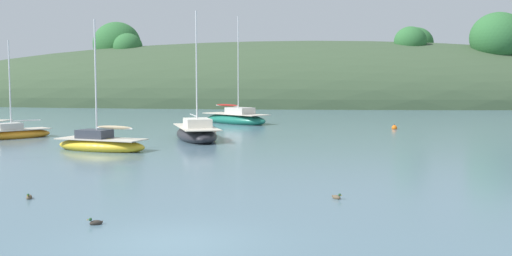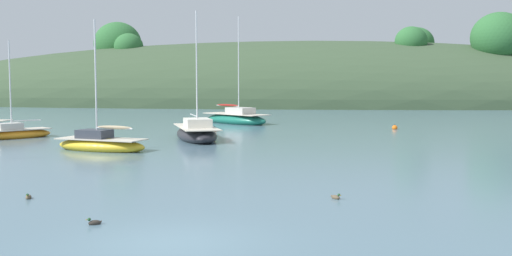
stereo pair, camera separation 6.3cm
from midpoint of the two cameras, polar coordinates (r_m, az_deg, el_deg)
ground_plane at (r=14.44m, az=-8.44°, el=-11.08°), size 400.00×400.00×0.00m
far_shoreline_hill at (r=99.41m, az=3.89°, el=2.37°), size 150.00×36.00×25.27m
sailboat_navy_dinghy at (r=39.21m, az=-5.94°, el=-0.52°), size 4.91×7.74×8.83m
sailboat_black_sloop at (r=34.06m, az=-15.10°, el=-1.54°), size 5.93×3.30×7.60m
sailboat_grey_yawl at (r=54.27m, az=-2.02°, el=0.93°), size 7.48×6.94×10.19m
sailboat_red_portside at (r=43.40m, az=-22.73°, el=-0.50°), size 4.46×4.97×6.89m
mooring_buoy_inner at (r=45.61m, az=-4.18°, el=-0.19°), size 0.44×0.44×0.54m
mooring_buoy_outer at (r=48.94m, az=13.43°, el=0.02°), size 0.44×0.44×0.54m
duck_lone_right at (r=19.57m, az=7.84°, el=-6.77°), size 0.37×0.37×0.24m
duck_lone_left at (r=20.83m, az=-21.52°, el=-6.36°), size 0.26×0.42×0.24m
duck_straggler at (r=16.57m, az=-15.62°, el=-8.97°), size 0.41×0.32×0.24m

